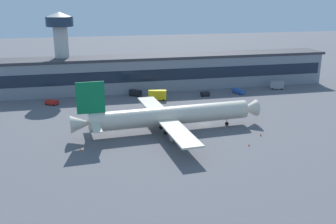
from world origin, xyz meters
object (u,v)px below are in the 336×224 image
(control_tower, at_px, (61,43))
(traffic_cone_1, at_px, (190,138))
(crew_van, at_px, (135,93))
(belt_loader, at_px, (238,91))
(traffic_cone_2, at_px, (261,135))
(traffic_cone_3, at_px, (80,149))
(airliner, at_px, (168,116))
(stair_truck, at_px, (277,85))
(catering_truck, at_px, (157,95))
(pushback_tractor, at_px, (52,102))
(baggage_tug, at_px, (205,94))
(traffic_cone_0, at_px, (249,145))

(control_tower, xyz_separation_m, traffic_cone_1, (37.47, -69.34, -21.03))
(crew_van, bearing_deg, belt_loader, -7.61)
(traffic_cone_2, bearing_deg, crew_van, 117.85)
(traffic_cone_1, xyz_separation_m, traffic_cone_3, (-31.94, -1.11, 0.01))
(airliner, bearing_deg, control_tower, 118.34)
(traffic_cone_1, relative_size, traffic_cone_2, 0.79)
(stair_truck, bearing_deg, belt_loader, -169.91)
(control_tower, bearing_deg, belt_loader, -15.63)
(catering_truck, bearing_deg, control_tower, 147.66)
(control_tower, bearing_deg, pushback_tractor, -102.16)
(belt_loader, distance_m, traffic_cone_2, 52.78)
(crew_van, xyz_separation_m, baggage_tug, (28.66, -7.15, -0.37))
(belt_loader, bearing_deg, traffic_cone_2, -105.71)
(pushback_tractor, height_order, catering_truck, catering_truck)
(belt_loader, height_order, catering_truck, catering_truck)
(catering_truck, bearing_deg, pushback_tractor, 176.37)
(catering_truck, distance_m, baggage_tug, 21.07)
(belt_loader, xyz_separation_m, traffic_cone_1, (-36.00, -48.79, -0.85))
(airliner, xyz_separation_m, baggage_tug, (25.14, 38.93, -3.92))
(traffic_cone_2, bearing_deg, airliner, 158.08)
(belt_loader, bearing_deg, stair_truck, 10.09)
(belt_loader, relative_size, baggage_tug, 1.80)
(traffic_cone_2, bearing_deg, pushback_tractor, 141.51)
(catering_truck, height_order, traffic_cone_1, catering_truck)
(catering_truck, relative_size, traffic_cone_3, 12.27)
(belt_loader, bearing_deg, crew_van, 172.39)
(airliner, xyz_separation_m, crew_van, (-3.52, 46.08, -3.55))
(belt_loader, xyz_separation_m, traffic_cone_2, (-14.29, -50.80, -0.78))
(catering_truck, bearing_deg, airliner, -96.35)
(control_tower, xyz_separation_m, belt_loader, (73.47, -20.55, -20.17))
(airliner, distance_m, crew_van, 46.35)
(pushback_tractor, height_order, traffic_cone_3, pushback_tractor)
(crew_van, xyz_separation_m, traffic_cone_3, (-23.69, -55.81, -1.15))
(control_tower, relative_size, baggage_tug, 9.24)
(belt_loader, relative_size, traffic_cone_0, 10.27)
(catering_truck, xyz_separation_m, traffic_cone_1, (0.57, -45.98, -1.99))
(control_tower, height_order, traffic_cone_3, control_tower)
(airliner, bearing_deg, traffic_cone_3, -160.33)
(stair_truck, bearing_deg, control_tower, 169.83)
(stair_truck, distance_m, catering_truck, 57.57)
(traffic_cone_0, relative_size, traffic_cone_2, 0.87)
(baggage_tug, bearing_deg, traffic_cone_0, -95.71)
(baggage_tug, bearing_deg, traffic_cone_1, -113.23)
(crew_van, height_order, traffic_cone_0, crew_van)
(baggage_tug, relative_size, traffic_cone_0, 5.71)
(control_tower, height_order, crew_van, control_tower)
(pushback_tractor, bearing_deg, catering_truck, -3.63)
(baggage_tug, height_order, traffic_cone_0, baggage_tug)
(traffic_cone_0, xyz_separation_m, traffic_cone_2, (6.93, 6.73, 0.05))
(catering_truck, xyz_separation_m, traffic_cone_2, (22.28, -47.99, -1.92))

